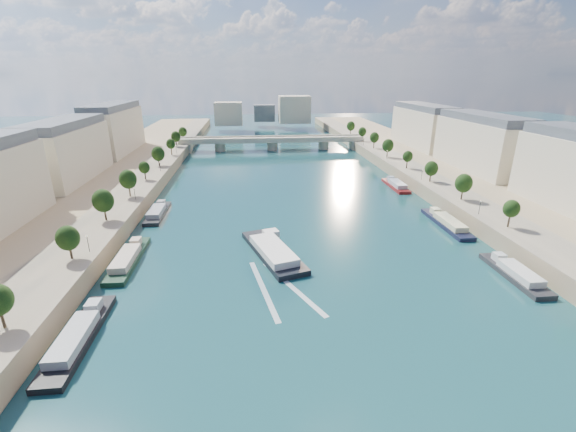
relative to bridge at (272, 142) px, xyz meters
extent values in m
plane|color=#0C2F36|center=(0.00, -121.82, -5.08)|extent=(700.00, 700.00, 0.00)
cube|color=#9E8460|center=(-72.00, -121.82, -2.58)|extent=(44.00, 520.00, 5.00)
cube|color=#9E8460|center=(72.00, -121.82, -2.58)|extent=(44.00, 520.00, 5.00)
cube|color=gray|center=(-57.00, -121.82, -0.03)|extent=(14.00, 520.00, 0.10)
cube|color=gray|center=(57.00, -121.82, -0.03)|extent=(14.00, 520.00, 0.10)
cylinder|color=#382B1E|center=(-55.00, -179.82, 1.83)|extent=(0.50, 0.50, 3.82)
ellipsoid|color=black|center=(-55.00, -179.82, 5.42)|extent=(4.80, 4.80, 5.52)
cylinder|color=#382B1E|center=(-55.00, -155.82, 1.83)|extent=(0.50, 0.50, 3.82)
ellipsoid|color=black|center=(-55.00, -155.82, 5.42)|extent=(4.80, 4.80, 5.52)
cylinder|color=#382B1E|center=(-55.00, -131.82, 1.83)|extent=(0.50, 0.50, 3.82)
ellipsoid|color=black|center=(-55.00, -131.82, 5.42)|extent=(4.80, 4.80, 5.52)
cylinder|color=#382B1E|center=(-55.00, -107.82, 1.83)|extent=(0.50, 0.50, 3.82)
ellipsoid|color=black|center=(-55.00, -107.82, 5.42)|extent=(4.80, 4.80, 5.52)
cylinder|color=#382B1E|center=(-55.00, -83.82, 1.83)|extent=(0.50, 0.50, 3.82)
ellipsoid|color=black|center=(-55.00, -83.82, 5.42)|extent=(4.80, 4.80, 5.52)
cylinder|color=#382B1E|center=(-55.00, -59.82, 1.83)|extent=(0.50, 0.50, 3.82)
ellipsoid|color=black|center=(-55.00, -59.82, 5.42)|extent=(4.80, 4.80, 5.52)
cylinder|color=#382B1E|center=(-55.00, -35.82, 1.83)|extent=(0.50, 0.50, 3.82)
ellipsoid|color=black|center=(-55.00, -35.82, 5.42)|extent=(4.80, 4.80, 5.52)
cylinder|color=#382B1E|center=(-55.00, -11.82, 1.83)|extent=(0.50, 0.50, 3.82)
ellipsoid|color=black|center=(-55.00, -11.82, 5.42)|extent=(4.80, 4.80, 5.52)
cylinder|color=#382B1E|center=(-55.00, 12.18, 1.83)|extent=(0.50, 0.50, 3.82)
ellipsoid|color=black|center=(-55.00, 12.18, 5.42)|extent=(4.80, 4.80, 5.52)
cylinder|color=#382B1E|center=(55.00, -147.82, 1.83)|extent=(0.50, 0.50, 3.82)
ellipsoid|color=black|center=(55.00, -147.82, 5.42)|extent=(4.80, 4.80, 5.52)
cylinder|color=#382B1E|center=(55.00, -123.82, 1.83)|extent=(0.50, 0.50, 3.82)
ellipsoid|color=black|center=(55.00, -123.82, 5.42)|extent=(4.80, 4.80, 5.52)
cylinder|color=#382B1E|center=(55.00, -99.82, 1.83)|extent=(0.50, 0.50, 3.82)
ellipsoid|color=black|center=(55.00, -99.82, 5.42)|extent=(4.80, 4.80, 5.52)
cylinder|color=#382B1E|center=(55.00, -75.82, 1.83)|extent=(0.50, 0.50, 3.82)
ellipsoid|color=black|center=(55.00, -75.82, 5.42)|extent=(4.80, 4.80, 5.52)
cylinder|color=#382B1E|center=(55.00, -51.82, 1.83)|extent=(0.50, 0.50, 3.82)
ellipsoid|color=black|center=(55.00, -51.82, 5.42)|extent=(4.80, 4.80, 5.52)
cylinder|color=#382B1E|center=(55.00, -27.82, 1.83)|extent=(0.50, 0.50, 3.82)
ellipsoid|color=black|center=(55.00, -27.82, 5.42)|extent=(4.80, 4.80, 5.52)
cylinder|color=#382B1E|center=(55.00, -3.82, 1.83)|extent=(0.50, 0.50, 3.82)
ellipsoid|color=black|center=(55.00, -3.82, 5.42)|extent=(4.80, 4.80, 5.52)
cylinder|color=#382B1E|center=(55.00, 20.18, 1.83)|extent=(0.50, 0.50, 3.82)
ellipsoid|color=black|center=(55.00, 20.18, 5.42)|extent=(4.80, 4.80, 5.52)
cylinder|color=black|center=(-52.50, -151.82, 1.92)|extent=(0.14, 0.14, 4.00)
sphere|color=#FFE5B2|center=(-52.50, -151.82, 4.02)|extent=(0.36, 0.36, 0.36)
cylinder|color=black|center=(-52.50, -111.82, 1.92)|extent=(0.14, 0.14, 4.00)
sphere|color=#FFE5B2|center=(-52.50, -111.82, 4.02)|extent=(0.36, 0.36, 0.36)
cylinder|color=black|center=(-52.50, -71.82, 1.92)|extent=(0.14, 0.14, 4.00)
sphere|color=#FFE5B2|center=(-52.50, -71.82, 4.02)|extent=(0.36, 0.36, 0.36)
cylinder|color=black|center=(-52.50, -31.82, 1.92)|extent=(0.14, 0.14, 4.00)
sphere|color=#FFE5B2|center=(-52.50, -31.82, 4.02)|extent=(0.36, 0.36, 0.36)
cylinder|color=black|center=(52.50, -136.82, 1.92)|extent=(0.14, 0.14, 4.00)
sphere|color=#FFE5B2|center=(52.50, -136.82, 4.02)|extent=(0.36, 0.36, 0.36)
cylinder|color=black|center=(52.50, -96.82, 1.92)|extent=(0.14, 0.14, 4.00)
sphere|color=#FFE5B2|center=(52.50, -96.82, 4.02)|extent=(0.36, 0.36, 0.36)
cylinder|color=black|center=(52.50, -56.82, 1.92)|extent=(0.14, 0.14, 4.00)
sphere|color=#FFE5B2|center=(52.50, -56.82, 4.02)|extent=(0.36, 0.36, 0.36)
cylinder|color=black|center=(52.50, -16.82, 1.92)|extent=(0.14, 0.14, 4.00)
sphere|color=#FFE5B2|center=(52.50, -16.82, 4.02)|extent=(0.36, 0.36, 0.36)
cube|color=beige|center=(-85.00, -80.82, 9.92)|extent=(16.00, 52.00, 20.00)
cube|color=#474C54|center=(-85.00, -80.82, 21.52)|extent=(14.72, 50.44, 3.20)
cube|color=beige|center=(-85.00, -22.82, 9.92)|extent=(16.00, 52.00, 20.00)
cube|color=#474C54|center=(-85.00, -22.82, 21.52)|extent=(14.72, 50.44, 3.20)
cube|color=beige|center=(85.00, -80.82, 9.92)|extent=(16.00, 52.00, 20.00)
cube|color=#474C54|center=(85.00, -80.82, 21.52)|extent=(14.72, 50.44, 3.20)
cube|color=beige|center=(85.00, -22.82, 9.92)|extent=(16.00, 52.00, 20.00)
cube|color=#474C54|center=(85.00, -22.82, 21.52)|extent=(14.72, 50.44, 3.20)
cube|color=beige|center=(-30.00, 88.18, 8.92)|extent=(22.00, 18.00, 18.00)
cube|color=beige|center=(25.00, 98.18, 10.92)|extent=(26.00, 20.00, 22.00)
cube|color=#474C54|center=(0.00, 113.18, 6.92)|extent=(18.00, 16.00, 14.00)
cube|color=#C1B79E|center=(0.00, 0.00, 1.12)|extent=(112.00, 11.00, 2.20)
cube|color=#C1B79E|center=(0.00, -5.00, 2.62)|extent=(112.00, 0.80, 0.90)
cube|color=#C1B79E|center=(0.00, 5.00, 2.62)|extent=(112.00, 0.80, 0.90)
cylinder|color=#C1B79E|center=(-32.00, 0.00, -2.58)|extent=(6.40, 6.40, 5.00)
cylinder|color=#C1B79E|center=(0.00, 0.00, -2.58)|extent=(6.40, 6.40, 5.00)
cylinder|color=#C1B79E|center=(32.00, 0.00, -2.58)|extent=(6.40, 6.40, 5.00)
cube|color=#C1B79E|center=(-52.00, 0.00, -2.58)|extent=(6.00, 12.00, 5.00)
cube|color=#C1B79E|center=(52.00, 0.00, -2.58)|extent=(6.00, 12.00, 5.00)
cube|color=black|center=(-9.30, -147.09, -4.67)|extent=(16.21, 29.44, 2.02)
cube|color=white|center=(-9.30, -149.35, -2.75)|extent=(11.85, 19.55, 1.82)
cube|color=white|center=(-9.30, -138.59, -2.76)|extent=(4.88, 4.46, 1.80)
cube|color=silver|center=(-12.50, -164.09, -5.06)|extent=(5.90, 25.79, 0.04)
cube|color=silver|center=(-6.10, -164.09, -5.06)|extent=(11.86, 24.16, 0.04)
cube|color=black|center=(-45.50, -178.01, -4.78)|extent=(5.00, 25.10, 1.80)
cube|color=#A3A9AF|center=(-45.50, -180.02, -3.08)|extent=(4.10, 13.80, 1.60)
cube|color=#A3A9AF|center=(-45.50, -170.48, -2.98)|extent=(2.50, 3.01, 1.80)
cube|color=#153622|center=(-45.50, -147.61, -4.78)|extent=(5.00, 25.30, 1.80)
cube|color=beige|center=(-45.50, -149.63, -3.08)|extent=(4.10, 13.91, 1.60)
cube|color=beige|center=(-45.50, -140.02, -2.98)|extent=(2.50, 3.04, 1.80)
cube|color=#242427|center=(-45.50, -113.45, -4.78)|extent=(5.00, 21.48, 1.80)
cube|color=#999BA2|center=(-45.50, -115.16, -3.08)|extent=(4.10, 11.81, 1.60)
cube|color=#999BA2|center=(-45.50, -107.00, -2.98)|extent=(2.50, 2.58, 1.80)
cube|color=#28282A|center=(45.50, -164.66, -4.78)|extent=(5.00, 20.68, 1.80)
cube|color=silver|center=(45.50, -166.31, -3.08)|extent=(4.10, 11.38, 1.60)
cube|color=silver|center=(45.50, -158.45, -2.98)|extent=(2.50, 2.48, 1.80)
cube|color=black|center=(45.50, -132.15, -4.78)|extent=(5.00, 25.63, 1.80)
cube|color=beige|center=(45.50, -134.20, -3.08)|extent=(4.10, 14.10, 1.60)
cube|color=beige|center=(45.50, -124.46, -2.98)|extent=(2.50, 3.08, 1.80)
cube|color=maroon|center=(45.50, -89.02, -4.78)|extent=(5.00, 21.10, 1.80)
cube|color=#B4BAC1|center=(45.50, -90.71, -3.08)|extent=(4.10, 11.61, 1.60)
cube|color=#B4BAC1|center=(45.50, -82.69, -2.98)|extent=(2.50, 2.53, 1.80)
camera|label=1|loc=(-14.57, -237.59, 39.01)|focal=24.00mm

